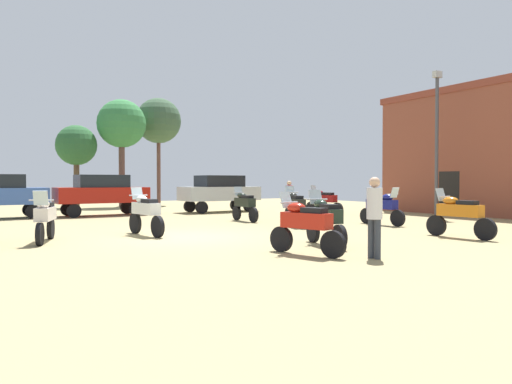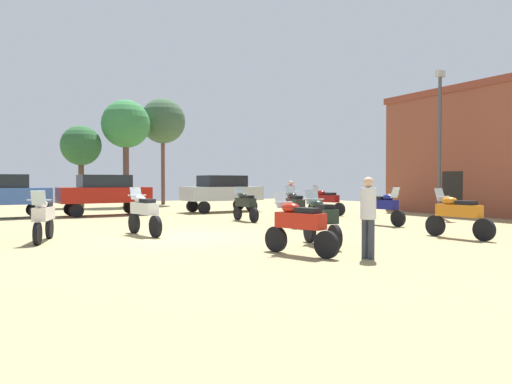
{
  "view_description": "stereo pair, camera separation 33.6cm",
  "coord_description": "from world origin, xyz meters",
  "px_view_note": "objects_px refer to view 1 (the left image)",
  "views": [
    {
      "loc": [
        -5.53,
        -13.55,
        1.71
      ],
      "look_at": [
        3.92,
        2.5,
        1.29
      ],
      "focal_mm": 33.78,
      "sensor_mm": 36.0,
      "label": 1
    },
    {
      "loc": [
        -5.24,
        -13.72,
        1.71
      ],
      "look_at": [
        3.92,
        2.5,
        1.29
      ],
      "focal_mm": 33.78,
      "sensor_mm": 36.0,
      "label": 2
    }
  ],
  "objects_px": {
    "motorcycle_5": "(459,214)",
    "motorcycle_12": "(325,218)",
    "motorcycle_1": "(305,224)",
    "car_2": "(102,192)",
    "motorcycle_8": "(324,200)",
    "tree_1": "(158,121)",
    "tree_4": "(122,125)",
    "motorcycle_11": "(382,206)",
    "motorcycle_13": "(146,212)",
    "motorcycle_10": "(295,207)",
    "motorcycle_4": "(45,217)",
    "car_1": "(220,191)",
    "lamp_post": "(437,136)",
    "person_1": "(289,196)",
    "tree_5": "(76,146)",
    "motorcycle_9": "(244,204)"
  },
  "relations": [
    {
      "from": "motorcycle_5",
      "to": "motorcycle_12",
      "type": "xyz_separation_m",
      "value": [
        -4.51,
        0.68,
        -0.01
      ]
    },
    {
      "from": "motorcycle_1",
      "to": "car_2",
      "type": "xyz_separation_m",
      "value": [
        -1.11,
        15.23,
        0.46
      ]
    },
    {
      "from": "motorcycle_8",
      "to": "tree_1",
      "type": "relative_size",
      "value": 0.3
    },
    {
      "from": "motorcycle_12",
      "to": "tree_4",
      "type": "bearing_deg",
      "value": 100.28
    },
    {
      "from": "motorcycle_5",
      "to": "tree_4",
      "type": "height_order",
      "value": "tree_4"
    },
    {
      "from": "motorcycle_11",
      "to": "tree_4",
      "type": "xyz_separation_m",
      "value": [
        -5.12,
        18.33,
        4.69
      ]
    },
    {
      "from": "motorcycle_8",
      "to": "motorcycle_13",
      "type": "distance_m",
      "value": 11.39
    },
    {
      "from": "motorcycle_13",
      "to": "tree_4",
      "type": "relative_size",
      "value": 0.31
    },
    {
      "from": "motorcycle_10",
      "to": "motorcycle_12",
      "type": "relative_size",
      "value": 1.06
    },
    {
      "from": "motorcycle_4",
      "to": "motorcycle_8",
      "type": "relative_size",
      "value": 0.9
    },
    {
      "from": "motorcycle_8",
      "to": "motorcycle_12",
      "type": "relative_size",
      "value": 1.08
    },
    {
      "from": "car_1",
      "to": "lamp_post",
      "type": "relative_size",
      "value": 0.64
    },
    {
      "from": "tree_1",
      "to": "car_1",
      "type": "bearing_deg",
      "value": -89.01
    },
    {
      "from": "motorcycle_1",
      "to": "car_1",
      "type": "height_order",
      "value": "car_1"
    },
    {
      "from": "motorcycle_4",
      "to": "motorcycle_11",
      "type": "relative_size",
      "value": 0.95
    },
    {
      "from": "motorcycle_4",
      "to": "motorcycle_10",
      "type": "height_order",
      "value": "motorcycle_10"
    },
    {
      "from": "person_1",
      "to": "motorcycle_12",
      "type": "bearing_deg",
      "value": -52.91
    },
    {
      "from": "car_2",
      "to": "tree_5",
      "type": "bearing_deg",
      "value": -3.78
    },
    {
      "from": "car_1",
      "to": "person_1",
      "type": "xyz_separation_m",
      "value": [
        1.43,
        -4.67,
        -0.17
      ]
    },
    {
      "from": "tree_1",
      "to": "motorcycle_5",
      "type": "bearing_deg",
      "value": -87.73
    },
    {
      "from": "motorcycle_4",
      "to": "tree_1",
      "type": "distance_m",
      "value": 21.96
    },
    {
      "from": "car_1",
      "to": "motorcycle_5",
      "type": "bearing_deg",
      "value": -179.95
    },
    {
      "from": "motorcycle_1",
      "to": "motorcycle_12",
      "type": "relative_size",
      "value": 0.96
    },
    {
      "from": "motorcycle_8",
      "to": "motorcycle_11",
      "type": "relative_size",
      "value": 1.05
    },
    {
      "from": "motorcycle_5",
      "to": "car_1",
      "type": "height_order",
      "value": "car_1"
    },
    {
      "from": "motorcycle_8",
      "to": "car_1",
      "type": "height_order",
      "value": "car_1"
    },
    {
      "from": "motorcycle_4",
      "to": "person_1",
      "type": "bearing_deg",
      "value": -139.98
    },
    {
      "from": "motorcycle_10",
      "to": "car_1",
      "type": "relative_size",
      "value": 0.51
    },
    {
      "from": "motorcycle_5",
      "to": "lamp_post",
      "type": "bearing_deg",
      "value": 38.01
    },
    {
      "from": "motorcycle_13",
      "to": "person_1",
      "type": "distance_m",
      "value": 9.58
    },
    {
      "from": "motorcycle_9",
      "to": "lamp_post",
      "type": "distance_m",
      "value": 9.94
    },
    {
      "from": "motorcycle_8",
      "to": "car_2",
      "type": "distance_m",
      "value": 10.97
    },
    {
      "from": "person_1",
      "to": "lamp_post",
      "type": "xyz_separation_m",
      "value": [
        5.91,
        -3.74,
        2.84
      ]
    },
    {
      "from": "tree_5",
      "to": "tree_4",
      "type": "bearing_deg",
      "value": -11.03
    },
    {
      "from": "motorcycle_5",
      "to": "motorcycle_10",
      "type": "bearing_deg",
      "value": 106.17
    },
    {
      "from": "person_1",
      "to": "motorcycle_5",
      "type": "bearing_deg",
      "value": -27.29
    },
    {
      "from": "motorcycle_1",
      "to": "motorcycle_11",
      "type": "height_order",
      "value": "motorcycle_11"
    },
    {
      "from": "motorcycle_13",
      "to": "motorcycle_5",
      "type": "bearing_deg",
      "value": -43.47
    },
    {
      "from": "motorcycle_10",
      "to": "person_1",
      "type": "bearing_deg",
      "value": 74.45
    },
    {
      "from": "motorcycle_13",
      "to": "car_2",
      "type": "height_order",
      "value": "car_2"
    },
    {
      "from": "lamp_post",
      "to": "motorcycle_5",
      "type": "bearing_deg",
      "value": -136.98
    },
    {
      "from": "motorcycle_11",
      "to": "tree_1",
      "type": "relative_size",
      "value": 0.28
    },
    {
      "from": "motorcycle_8",
      "to": "lamp_post",
      "type": "relative_size",
      "value": 0.33
    },
    {
      "from": "lamp_post",
      "to": "person_1",
      "type": "bearing_deg",
      "value": 147.67
    },
    {
      "from": "tree_4",
      "to": "motorcycle_1",
      "type": "bearing_deg",
      "value": -94.77
    },
    {
      "from": "motorcycle_10",
      "to": "motorcycle_11",
      "type": "bearing_deg",
      "value": -4.28
    },
    {
      "from": "motorcycle_12",
      "to": "lamp_post",
      "type": "height_order",
      "value": "lamp_post"
    },
    {
      "from": "person_1",
      "to": "tree_4",
      "type": "height_order",
      "value": "tree_4"
    },
    {
      "from": "motorcycle_9",
      "to": "motorcycle_5",
      "type": "bearing_deg",
      "value": -72.86
    },
    {
      "from": "tree_1",
      "to": "motorcycle_11",
      "type": "bearing_deg",
      "value": -84.02
    }
  ]
}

